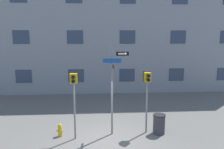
{
  "coord_description": "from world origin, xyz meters",
  "views": [
    {
      "loc": [
        -0.33,
        -8.97,
        4.45
      ],
      "look_at": [
        0.31,
        0.57,
        2.81
      ],
      "focal_mm": 35.0,
      "sensor_mm": 36.0,
      "label": 1
    }
  ],
  "objects": [
    {
      "name": "pedestrian_signal_left",
      "position": [
        -1.34,
        0.19,
        2.32
      ],
      "size": [
        0.36,
        0.4,
        2.97
      ],
      "color": "slate",
      "rests_on": "ground_plane"
    },
    {
      "name": "building_facade",
      "position": [
        0.0,
        8.24,
        5.94
      ],
      "size": [
        24.0,
        0.63,
        11.89
      ],
      "color": "gray",
      "rests_on": "ground_plane"
    },
    {
      "name": "street_sign_pole",
      "position": [
        0.37,
        0.57,
        2.4
      ],
      "size": [
        1.15,
        0.75,
        4.04
      ],
      "color": "slate",
      "rests_on": "ground_plane"
    },
    {
      "name": "ground_plane",
      "position": [
        0.0,
        0.0,
        0.0
      ],
      "size": [
        60.0,
        60.0,
        0.0
      ],
      "primitive_type": "plane",
      "color": "#595651"
    },
    {
      "name": "pedestrian_signal_right",
      "position": [
        1.93,
        0.61,
        2.27
      ],
      "size": [
        0.36,
        0.4,
        2.91
      ],
      "color": "slate",
      "rests_on": "ground_plane"
    },
    {
      "name": "trash_bin",
      "position": [
        2.5,
        0.47,
        0.47
      ],
      "size": [
        0.58,
        0.58,
        0.93
      ],
      "color": "#333338",
      "rests_on": "ground_plane"
    },
    {
      "name": "fire_hydrant",
      "position": [
        -2.06,
        0.49,
        0.29
      ],
      "size": [
        0.34,
        0.18,
        0.6
      ],
      "color": "gold",
      "rests_on": "ground_plane"
    }
  ]
}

